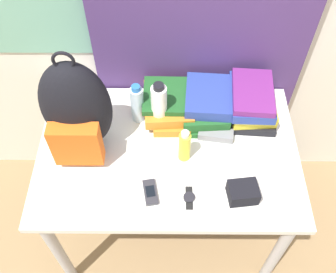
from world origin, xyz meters
The scene contains 12 objects.
desk centered at (0.00, 0.36, 0.63)m, with size 1.10×0.72×0.73m.
backpack centered at (-0.35, 0.40, 0.94)m, with size 0.28×0.24×0.50m.
book_stack_left centered at (0.01, 0.57, 0.78)m, with size 0.23×0.28×0.11m.
book_stack_center centered at (0.17, 0.57, 0.79)m, with size 0.23×0.28×0.13m.
book_stack_right centered at (0.36, 0.57, 0.80)m, with size 0.24×0.29×0.16m.
water_bottle centered at (-0.13, 0.54, 0.82)m, with size 0.06×0.06×0.21m.
sports_bottle centered at (-0.04, 0.50, 0.85)m, with size 0.07×0.07×0.26m.
sunscreen_bottle centered at (0.07, 0.33, 0.80)m, with size 0.05×0.05×0.17m.
cell_phone centered at (-0.07, 0.16, 0.73)m, with size 0.07×0.12×0.02m.
sunglasses_case centered at (0.21, 0.43, 0.74)m, with size 0.16×0.08×0.04m.
camera_pouch centered at (0.29, 0.14, 0.76)m, with size 0.12×0.10×0.07m.
wristwatch centered at (0.08, 0.14, 0.73)m, with size 0.05×0.10×0.01m.
Camera 1 is at (0.01, -0.58, 2.10)m, focal length 42.00 mm.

